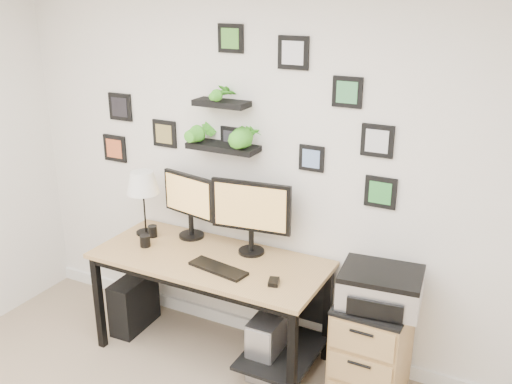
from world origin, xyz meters
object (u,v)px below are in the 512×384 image
Objects in this scene: desk at (217,273)px; file_cabinet at (371,348)px; mug at (145,241)px; pc_tower_black at (134,303)px; printer at (381,288)px; monitor_right at (251,212)px; pc_tower_grey at (271,341)px; table_lamp at (143,184)px; monitor_left at (190,201)px.

file_cabinet is at bearing 3.07° from desk.
pc_tower_black is (-0.20, 0.06, -0.59)m from mug.
printer reaches higher than pc_tower_black.
desk is 2.88× the size of monitor_right.
desk is 3.67× the size of pc_tower_grey.
file_cabinet is 1.31× the size of printer.
monitor_right is 0.89m from pc_tower_grey.
pc_tower_black is at bearing -179.27° from pc_tower_grey.
file_cabinet is (1.62, 0.15, -0.46)m from mug.
printer is (1.85, 0.07, 0.57)m from pc_tower_black.
pc_tower_grey is 0.65× the size of file_cabinet.
file_cabinet is at bearing 5.81° from pc_tower_grey.
desk is 3.90× the size of pc_tower_black.
desk is 3.34× the size of table_lamp.
table_lamp is at bearing 59.32° from pc_tower_black.
monitor_left is 0.86× the size of monitor_right.
desk is 0.49m from monitor_right.
pc_tower_black is at bearing -178.11° from desk.
desk is at bearing -0.29° from pc_tower_black.
mug is 0.16× the size of printer.
monitor_right is at bearing 173.71° from file_cabinet.
monitor_right is 1.16× the size of table_lamp.
table_lamp is 1.93m from file_cabinet.
pc_tower_grey is at bearing -15.00° from monitor_left.
pc_tower_grey reaches higher than pc_tower_black.
table_lamp reaches higher than printer.
table_lamp is 0.94m from pc_tower_black.
file_cabinet is (1.82, 0.08, 0.13)m from pc_tower_black.
table_lamp reaches higher than pc_tower_black.
monitor_left and table_lamp have the same top height.
monitor_right is 1.36× the size of pc_tower_black.
mug is 0.20× the size of pc_tower_black.
file_cabinet is at bearing 5.17° from mug.
file_cabinet is (1.09, 0.06, -0.29)m from desk.
printer is at bearing 4.26° from pc_tower_grey.
monitor_right reaches higher than table_lamp.
table_lamp is (-0.67, 0.10, 0.51)m from desk.
desk is 0.56m from monitor_left.
pc_tower_black is (-0.07, -0.12, -0.93)m from table_lamp.
mug is 0.19× the size of pc_tower_grey.
file_cabinet reaches higher than pc_tower_black.
table_lamp is 0.41m from mug.
printer is at bearing -7.06° from monitor_right.
printer is (1.45, -0.15, -0.25)m from monitor_left.
mug is 1.65m from printer.
monitor_right is 0.83× the size of file_cabinet.
file_cabinet is at bearing -6.29° from monitor_right.
pc_tower_black is 0.80× the size of printer.
monitor_left is 1.10× the size of pc_tower_grey.
printer is (0.69, 0.05, 0.56)m from pc_tower_grey.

